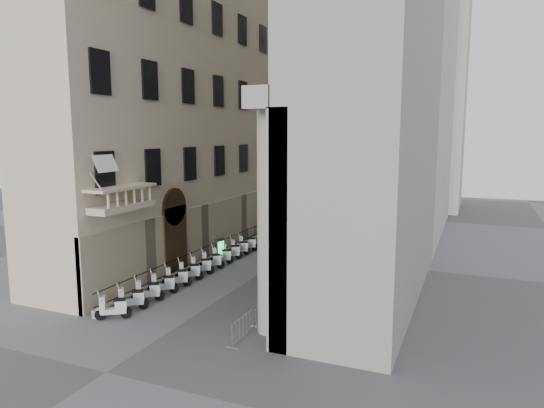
# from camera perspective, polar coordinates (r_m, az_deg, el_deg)

# --- Properties ---
(ground) EXTENTS (120.00, 120.00, 0.00)m
(ground) POSITION_cam_1_polar(r_m,az_deg,el_deg) (20.45, -18.94, -18.25)
(ground) COLOR #49494C
(ground) RESTS_ON ground
(left_building) EXTENTS (5.00, 36.00, 34.00)m
(left_building) POSITION_cam_1_polar(r_m,az_deg,el_deg) (41.49, -6.86, 19.39)
(left_building) COLOR beige
(left_building) RESTS_ON ground
(far_building) EXTENTS (22.00, 10.00, 30.00)m
(far_building) POSITION_cam_1_polar(r_m,az_deg,el_deg) (63.00, 11.61, 13.63)
(far_building) COLOR beige
(far_building) RESTS_ON ground
(iron_fence) EXTENTS (0.30, 28.00, 1.40)m
(iron_fence) POSITION_cam_1_polar(r_m,az_deg,el_deg) (36.78, -5.14, -5.87)
(iron_fence) COLOR black
(iron_fence) RESTS_ON ground
(blue_awning) EXTENTS (1.60, 3.00, 3.00)m
(blue_awning) POSITION_cam_1_polar(r_m,az_deg,el_deg) (41.32, 10.65, -4.40)
(blue_awning) COLOR navy
(blue_awning) RESTS_ON ground
(flag) EXTENTS (1.00, 1.40, 8.20)m
(flag) POSITION_cam_1_polar(r_m,az_deg,el_deg) (26.34, -18.21, -12.08)
(flag) COLOR #9E0C11
(flag) RESTS_ON ground
(scooter_0) EXTENTS (1.47, 1.26, 1.50)m
(scooter_0) POSITION_cam_1_polar(r_m,az_deg,el_deg) (25.52, -18.08, -12.74)
(scooter_0) COLOR silver
(scooter_0) RESTS_ON ground
(scooter_1) EXTENTS (1.47, 1.26, 1.50)m
(scooter_1) POSITION_cam_1_polar(r_m,az_deg,el_deg) (26.49, -16.11, -11.87)
(scooter_1) COLOR silver
(scooter_1) RESTS_ON ground
(scooter_2) EXTENTS (1.47, 1.26, 1.50)m
(scooter_2) POSITION_cam_1_polar(r_m,az_deg,el_deg) (27.50, -14.30, -11.04)
(scooter_2) COLOR silver
(scooter_2) RESTS_ON ground
(scooter_3) EXTENTS (1.47, 1.26, 1.50)m
(scooter_3) POSITION_cam_1_polar(r_m,az_deg,el_deg) (28.53, -12.63, -10.26)
(scooter_3) COLOR silver
(scooter_3) RESTS_ON ground
(scooter_4) EXTENTS (1.47, 1.26, 1.50)m
(scooter_4) POSITION_cam_1_polar(r_m,az_deg,el_deg) (29.59, -11.08, -9.54)
(scooter_4) COLOR silver
(scooter_4) RESTS_ON ground
(scooter_5) EXTENTS (1.47, 1.26, 1.50)m
(scooter_5) POSITION_cam_1_polar(r_m,az_deg,el_deg) (30.67, -9.65, -8.85)
(scooter_5) COLOR silver
(scooter_5) RESTS_ON ground
(scooter_6) EXTENTS (1.47, 1.26, 1.50)m
(scooter_6) POSITION_cam_1_polar(r_m,az_deg,el_deg) (31.78, -8.32, -8.21)
(scooter_6) COLOR silver
(scooter_6) RESTS_ON ground
(scooter_7) EXTENTS (1.47, 1.26, 1.50)m
(scooter_7) POSITION_cam_1_polar(r_m,az_deg,el_deg) (32.90, -7.08, -7.61)
(scooter_7) COLOR silver
(scooter_7) RESTS_ON ground
(scooter_8) EXTENTS (1.47, 1.26, 1.50)m
(scooter_8) POSITION_cam_1_polar(r_m,az_deg,el_deg) (34.05, -5.93, -7.04)
(scooter_8) COLOR silver
(scooter_8) RESTS_ON ground
(scooter_9) EXTENTS (1.47, 1.26, 1.50)m
(scooter_9) POSITION_cam_1_polar(r_m,az_deg,el_deg) (35.21, -4.86, -6.51)
(scooter_9) COLOR silver
(scooter_9) RESTS_ON ground
(scooter_10) EXTENTS (1.47, 1.26, 1.50)m
(scooter_10) POSITION_cam_1_polar(r_m,az_deg,el_deg) (36.38, -3.86, -6.01)
(scooter_10) COLOR silver
(scooter_10) RESTS_ON ground
(scooter_11) EXTENTS (1.47, 1.26, 1.50)m
(scooter_11) POSITION_cam_1_polar(r_m,az_deg,el_deg) (37.56, -2.92, -5.54)
(scooter_11) COLOR silver
(scooter_11) RESTS_ON ground
(barrier_0) EXTENTS (0.60, 2.40, 1.10)m
(barrier_0) POSITION_cam_1_polar(r_m,az_deg,el_deg) (22.36, -3.21, -15.42)
(barrier_0) COLOR #989B9F
(barrier_0) RESTS_ON ground
(barrier_1) EXTENTS (0.60, 2.40, 1.10)m
(barrier_1) POSITION_cam_1_polar(r_m,az_deg,el_deg) (24.45, -0.57, -13.26)
(barrier_1) COLOR #989B9F
(barrier_1) RESTS_ON ground
(barrier_2) EXTENTS (0.60, 2.40, 1.10)m
(barrier_2) POSITION_cam_1_polar(r_m,az_deg,el_deg) (26.62, 1.61, -11.43)
(barrier_2) COLOR #989B9F
(barrier_2) RESTS_ON ground
(barrier_3) EXTENTS (0.60, 2.40, 1.10)m
(barrier_3) POSITION_cam_1_polar(r_m,az_deg,el_deg) (28.84, 3.44, -9.87)
(barrier_3) COLOR #989B9F
(barrier_3) RESTS_ON ground
(barrier_4) EXTENTS (0.60, 2.40, 1.10)m
(barrier_4) POSITION_cam_1_polar(r_m,az_deg,el_deg) (31.10, 4.99, -8.52)
(barrier_4) COLOR #989B9F
(barrier_4) RESTS_ON ground
(barrier_5) EXTENTS (0.60, 2.40, 1.10)m
(barrier_5) POSITION_cam_1_polar(r_m,az_deg,el_deg) (33.39, 6.32, -7.36)
(barrier_5) COLOR #989B9F
(barrier_5) RESTS_ON ground
(barrier_6) EXTENTS (0.60, 2.40, 1.10)m
(barrier_6) POSITION_cam_1_polar(r_m,az_deg,el_deg) (35.72, 7.47, -6.34)
(barrier_6) COLOR #989B9F
(barrier_6) RESTS_ON ground
(security_tent) EXTENTS (4.25, 4.25, 3.46)m
(security_tent) POSITION_cam_1_polar(r_m,az_deg,el_deg) (44.90, 3.46, 0.49)
(security_tent) COLOR silver
(security_tent) RESTS_ON ground
(street_lamp) EXTENTS (2.90, 0.29, 8.90)m
(street_lamp) POSITION_cam_1_polar(r_m,az_deg,el_deg) (41.97, 1.39, 3.34)
(street_lamp) COLOR gray
(street_lamp) RESTS_ON ground
(info_kiosk) EXTENTS (0.42, 0.81, 1.66)m
(info_kiosk) POSITION_cam_1_polar(r_m,az_deg,el_deg) (34.51, -6.17, -5.40)
(info_kiosk) COLOR black
(info_kiosk) RESTS_ON ground
(pedestrian_a) EXTENTS (0.59, 0.41, 1.58)m
(pedestrian_a) POSITION_cam_1_polar(r_m,az_deg,el_deg) (39.68, 3.13, -3.62)
(pedestrian_a) COLOR black
(pedestrian_a) RESTS_ON ground
(pedestrian_b) EXTENTS (0.94, 0.75, 1.85)m
(pedestrian_b) POSITION_cam_1_polar(r_m,az_deg,el_deg) (49.96, 11.23, -1.14)
(pedestrian_b) COLOR black
(pedestrian_b) RESTS_ON ground
(pedestrian_c) EXTENTS (0.80, 0.55, 1.57)m
(pedestrian_c) POSITION_cam_1_polar(r_m,az_deg,el_deg) (49.73, 6.76, -1.24)
(pedestrian_c) COLOR black
(pedestrian_c) RESTS_ON ground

